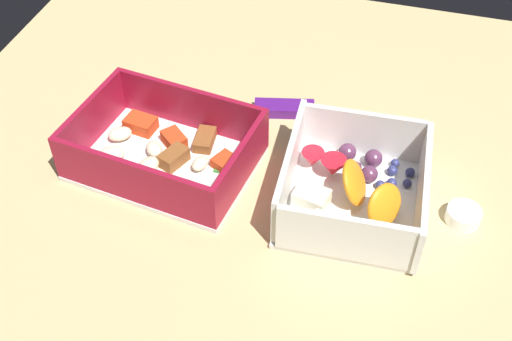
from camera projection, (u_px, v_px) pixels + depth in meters
table_surface at (266, 193)px, 69.76cm from camera, size 80.00×80.00×2.00cm
pasta_container at (165, 151)px, 70.13cm from camera, size 20.04×15.45×5.89cm
fruit_bowl at (352, 188)px, 65.89cm from camera, size 14.67×16.02×6.15cm
candy_bar at (284, 109)px, 77.11cm from camera, size 7.37×3.97×1.20cm
paper_cup_liner at (463, 215)px, 65.18cm from camera, size 3.45×3.45×1.48cm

